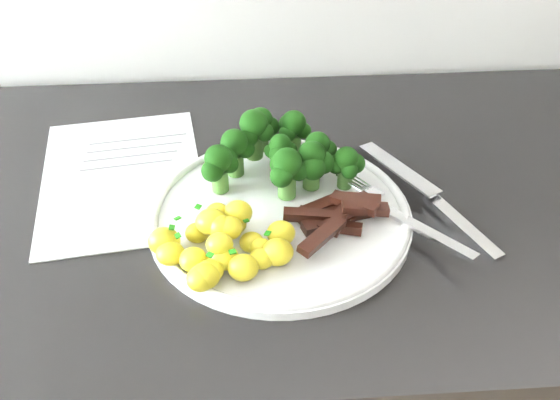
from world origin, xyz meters
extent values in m
cube|color=black|center=(0.10, 1.68, 0.45)|extent=(2.42, 0.61, 0.91)
cube|color=white|center=(-0.13, 1.72, 0.91)|extent=(0.24, 0.31, 0.00)
cube|color=slate|center=(-0.12, 1.81, 0.91)|extent=(0.13, 0.02, 0.00)
cube|color=slate|center=(-0.12, 1.78, 0.91)|extent=(0.13, 0.02, 0.00)
cube|color=slate|center=(-0.13, 1.76, 0.91)|extent=(0.12, 0.02, 0.00)
cube|color=slate|center=(-0.13, 1.74, 0.91)|extent=(0.12, 0.02, 0.00)
cylinder|color=white|center=(0.07, 1.62, 0.91)|extent=(0.31, 0.31, 0.01)
torus|color=white|center=(0.07, 1.62, 0.92)|extent=(0.31, 0.31, 0.01)
cylinder|color=#3C6826|center=(0.07, 1.69, 0.94)|extent=(0.02, 0.02, 0.02)
sphere|color=black|center=(0.08, 1.69, 0.96)|extent=(0.02, 0.02, 0.02)
sphere|color=black|center=(0.07, 1.70, 0.96)|extent=(0.02, 0.02, 0.02)
sphere|color=black|center=(0.06, 1.69, 0.96)|extent=(0.02, 0.02, 0.02)
sphere|color=black|center=(0.07, 1.68, 0.96)|extent=(0.03, 0.03, 0.03)
sphere|color=black|center=(0.07, 1.69, 0.97)|extent=(0.03, 0.03, 0.03)
cylinder|color=#3C6826|center=(0.12, 1.70, 0.93)|extent=(0.02, 0.02, 0.03)
sphere|color=black|center=(0.13, 1.70, 0.96)|extent=(0.03, 0.03, 0.03)
sphere|color=black|center=(0.12, 1.71, 0.95)|extent=(0.02, 0.02, 0.02)
sphere|color=black|center=(0.11, 1.70, 0.95)|extent=(0.02, 0.02, 0.02)
sphere|color=black|center=(0.12, 1.68, 0.95)|extent=(0.02, 0.02, 0.02)
sphere|color=black|center=(0.12, 1.70, 0.97)|extent=(0.03, 0.03, 0.03)
cylinder|color=#3C6826|center=(0.02, 1.70, 0.94)|extent=(0.02, 0.02, 0.03)
sphere|color=black|center=(0.03, 1.70, 0.96)|extent=(0.03, 0.03, 0.03)
sphere|color=black|center=(0.01, 1.71, 0.96)|extent=(0.02, 0.02, 0.02)
sphere|color=black|center=(0.01, 1.69, 0.96)|extent=(0.03, 0.03, 0.03)
sphere|color=black|center=(0.02, 1.70, 0.97)|extent=(0.03, 0.03, 0.03)
cylinder|color=#3C6826|center=(0.09, 1.73, 0.94)|extent=(0.02, 0.02, 0.03)
sphere|color=black|center=(0.10, 1.73, 0.96)|extent=(0.02, 0.02, 0.02)
sphere|color=black|center=(0.09, 1.74, 0.97)|extent=(0.03, 0.03, 0.03)
sphere|color=black|center=(0.08, 1.72, 0.96)|extent=(0.02, 0.02, 0.02)
sphere|color=black|center=(0.09, 1.73, 0.98)|extent=(0.03, 0.03, 0.03)
cylinder|color=#3C6826|center=(0.04, 1.72, 0.95)|extent=(0.02, 0.02, 0.03)
sphere|color=black|center=(0.05, 1.72, 0.97)|extent=(0.02, 0.02, 0.02)
sphere|color=black|center=(0.04, 1.74, 0.97)|extent=(0.03, 0.03, 0.03)
sphere|color=black|center=(0.03, 1.71, 0.97)|extent=(0.02, 0.02, 0.02)
sphere|color=black|center=(0.04, 1.72, 0.98)|extent=(0.04, 0.04, 0.04)
cylinder|color=#3C6826|center=(0.15, 1.67, 0.93)|extent=(0.02, 0.02, 0.03)
sphere|color=black|center=(0.16, 1.67, 0.95)|extent=(0.03, 0.03, 0.03)
sphere|color=black|center=(0.15, 1.68, 0.95)|extent=(0.03, 0.03, 0.03)
sphere|color=black|center=(0.14, 1.67, 0.95)|extent=(0.02, 0.02, 0.02)
sphere|color=black|center=(0.15, 1.65, 0.95)|extent=(0.02, 0.02, 0.02)
sphere|color=black|center=(0.15, 1.67, 0.96)|extent=(0.03, 0.03, 0.03)
cylinder|color=#3C6826|center=(0.00, 1.67, 0.94)|extent=(0.02, 0.02, 0.03)
sphere|color=black|center=(0.01, 1.67, 0.96)|extent=(0.02, 0.02, 0.02)
sphere|color=black|center=(-0.01, 1.68, 0.96)|extent=(0.02, 0.02, 0.02)
sphere|color=black|center=(-0.01, 1.66, 0.96)|extent=(0.03, 0.03, 0.03)
sphere|color=black|center=(0.00, 1.67, 0.97)|extent=(0.03, 0.03, 0.03)
cylinder|color=#3C6826|center=(0.08, 1.65, 0.94)|extent=(0.02, 0.02, 0.03)
sphere|color=black|center=(0.09, 1.65, 0.96)|extent=(0.02, 0.02, 0.02)
sphere|color=black|center=(0.07, 1.66, 0.96)|extent=(0.03, 0.03, 0.03)
sphere|color=black|center=(0.07, 1.64, 0.96)|extent=(0.03, 0.03, 0.03)
sphere|color=black|center=(0.08, 1.65, 0.97)|extent=(0.04, 0.04, 0.04)
cylinder|color=#3C6826|center=(0.11, 1.67, 0.94)|extent=(0.02, 0.02, 0.03)
sphere|color=black|center=(0.12, 1.67, 0.96)|extent=(0.03, 0.03, 0.03)
sphere|color=black|center=(0.11, 1.68, 0.96)|extent=(0.02, 0.02, 0.02)
sphere|color=black|center=(0.10, 1.67, 0.96)|extent=(0.02, 0.02, 0.02)
sphere|color=black|center=(0.11, 1.65, 0.96)|extent=(0.03, 0.03, 0.03)
sphere|color=black|center=(0.11, 1.67, 0.97)|extent=(0.03, 0.03, 0.03)
cylinder|color=#3C6826|center=(0.05, 1.76, 0.93)|extent=(0.02, 0.02, 0.03)
sphere|color=black|center=(0.06, 1.76, 0.96)|extent=(0.03, 0.03, 0.03)
sphere|color=black|center=(0.04, 1.77, 0.96)|extent=(0.03, 0.03, 0.03)
sphere|color=black|center=(0.04, 1.75, 0.96)|extent=(0.03, 0.03, 0.03)
sphere|color=black|center=(0.05, 1.76, 0.97)|extent=(0.03, 0.03, 0.03)
ellipsoid|color=yellow|center=(0.00, 1.54, 0.93)|extent=(0.03, 0.03, 0.03)
ellipsoid|color=yellow|center=(-0.01, 1.52, 0.93)|extent=(0.03, 0.03, 0.02)
ellipsoid|color=yellow|center=(0.04, 1.55, 0.93)|extent=(0.03, 0.02, 0.02)
ellipsoid|color=yellow|center=(0.01, 1.59, 0.93)|extent=(0.03, 0.03, 0.02)
ellipsoid|color=yellow|center=(0.04, 1.53, 0.93)|extent=(0.03, 0.02, 0.02)
ellipsoid|color=yellow|center=(0.06, 1.54, 0.93)|extent=(0.03, 0.03, 0.03)
ellipsoid|color=yellow|center=(-0.03, 1.58, 0.93)|extent=(0.03, 0.02, 0.02)
ellipsoid|color=yellow|center=(0.02, 1.52, 0.93)|extent=(0.03, 0.03, 0.03)
ellipsoid|color=yellow|center=(-0.02, 1.51, 0.93)|extent=(0.03, 0.03, 0.03)
ellipsoid|color=yellow|center=(-0.02, 1.51, 0.93)|extent=(0.03, 0.03, 0.03)
ellipsoid|color=yellow|center=(0.00, 1.59, 0.95)|extent=(0.03, 0.03, 0.02)
ellipsoid|color=yellow|center=(-0.06, 1.56, 0.93)|extent=(0.04, 0.03, 0.03)
ellipsoid|color=yellow|center=(-0.05, 1.55, 0.93)|extent=(0.03, 0.03, 0.03)
ellipsoid|color=yellow|center=(-0.02, 1.51, 0.93)|extent=(0.03, 0.03, 0.02)
ellipsoid|color=yellow|center=(0.03, 1.56, 0.93)|extent=(0.03, 0.03, 0.02)
ellipsoid|color=yellow|center=(-0.03, 1.54, 0.93)|extent=(0.03, 0.03, 0.03)
ellipsoid|color=yellow|center=(0.00, 1.54, 0.95)|extent=(0.03, 0.03, 0.02)
ellipsoid|color=yellow|center=(0.00, 1.57, 0.95)|extent=(0.03, 0.03, 0.03)
ellipsoid|color=yellow|center=(-0.01, 1.58, 0.95)|extent=(0.03, 0.03, 0.03)
ellipsoid|color=yellow|center=(0.07, 1.57, 0.93)|extent=(0.03, 0.03, 0.03)
ellipsoid|color=yellow|center=(0.02, 1.59, 0.95)|extent=(0.03, 0.03, 0.03)
ellipsoid|color=yellow|center=(0.01, 1.57, 0.95)|extent=(0.03, 0.03, 0.03)
cube|color=#186D0F|center=(-0.04, 1.55, 0.95)|extent=(0.01, 0.01, 0.00)
cube|color=#186D0F|center=(0.01, 1.56, 0.95)|extent=(0.01, 0.01, 0.00)
cube|color=#186D0F|center=(0.00, 1.56, 0.95)|extent=(0.01, 0.01, 0.00)
cube|color=#186D0F|center=(-0.05, 1.56, 0.96)|extent=(0.01, 0.01, 0.00)
cube|color=#186D0F|center=(0.05, 1.55, 0.95)|extent=(0.01, 0.01, 0.00)
cube|color=#186D0F|center=(0.01, 1.59, 0.95)|extent=(0.01, 0.01, 0.00)
cube|color=#186D0F|center=(-0.05, 1.58, 0.95)|extent=(0.01, 0.01, 0.00)
cube|color=#186D0F|center=(-0.01, 1.59, 0.96)|extent=(0.01, 0.01, 0.00)
cube|color=#186D0F|center=(0.01, 1.52, 0.95)|extent=(0.01, 0.01, 0.00)
cube|color=#186D0F|center=(0.00, 1.57, 0.95)|extent=(0.01, 0.01, 0.00)
cube|color=#186D0F|center=(-0.03, 1.60, 0.95)|extent=(0.01, 0.01, 0.00)
cube|color=#186D0F|center=(-0.01, 1.58, 0.95)|extent=(0.01, 0.01, 0.00)
cube|color=#186D0F|center=(0.03, 1.58, 0.95)|extent=(0.01, 0.01, 0.00)
cube|color=#186D0F|center=(-0.01, 1.52, 0.95)|extent=(0.01, 0.01, 0.00)
cube|color=black|center=(0.15, 1.62, 0.93)|extent=(0.06, 0.05, 0.01)
cube|color=black|center=(0.12, 1.59, 0.93)|extent=(0.06, 0.04, 0.01)
cube|color=black|center=(0.11, 1.62, 0.93)|extent=(0.06, 0.04, 0.02)
cube|color=black|center=(0.12, 1.60, 0.93)|extent=(0.06, 0.03, 0.01)
cube|color=black|center=(0.16, 1.61, 0.92)|extent=(0.07, 0.04, 0.02)
cube|color=black|center=(0.13, 1.59, 0.93)|extent=(0.06, 0.03, 0.01)
cube|color=black|center=(0.14, 1.62, 0.93)|extent=(0.06, 0.02, 0.01)
cube|color=black|center=(0.16, 1.62, 0.94)|extent=(0.06, 0.03, 0.01)
cube|color=black|center=(0.13, 1.59, 0.93)|extent=(0.05, 0.04, 0.01)
cube|color=black|center=(0.13, 1.59, 0.93)|extent=(0.04, 0.06, 0.01)
cube|color=black|center=(0.16, 1.60, 0.94)|extent=(0.06, 0.02, 0.02)
cube|color=black|center=(0.11, 1.56, 0.94)|extent=(0.06, 0.06, 0.01)
cube|color=black|center=(0.10, 1.60, 0.93)|extent=(0.06, 0.02, 0.01)
cube|color=black|center=(0.15, 1.61, 0.94)|extent=(0.06, 0.05, 0.02)
cube|color=silver|center=(0.23, 1.57, 0.93)|extent=(0.09, 0.12, 0.02)
cube|color=silver|center=(0.18, 1.64, 0.93)|extent=(0.03, 0.04, 0.01)
cylinder|color=silver|center=(0.17, 1.67, 0.93)|extent=(0.03, 0.04, 0.00)
cylinder|color=silver|center=(0.16, 1.66, 0.93)|extent=(0.03, 0.04, 0.00)
cylinder|color=silver|center=(0.16, 1.66, 0.93)|extent=(0.03, 0.04, 0.00)
cylinder|color=silver|center=(0.15, 1.66, 0.93)|extent=(0.03, 0.04, 0.00)
cube|color=silver|center=(0.22, 1.69, 0.92)|extent=(0.08, 0.14, 0.01)
cube|color=silver|center=(0.28, 1.59, 0.91)|extent=(0.07, 0.11, 0.02)
camera|label=1|loc=(0.03, 1.07, 1.39)|focal=39.47mm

